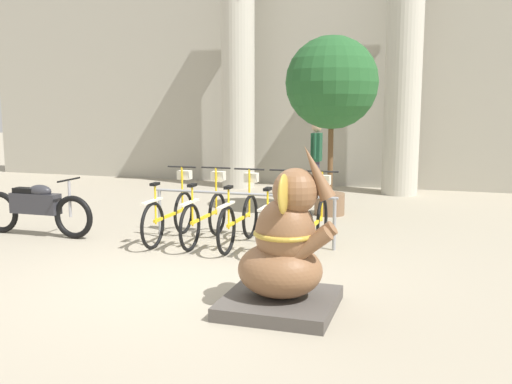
{
  "coord_description": "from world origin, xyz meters",
  "views": [
    {
      "loc": [
        2.77,
        -5.93,
        2.04
      ],
      "look_at": [
        0.7,
        0.61,
        1.0
      ],
      "focal_mm": 40.0,
      "sensor_mm": 36.0,
      "label": 1
    }
  ],
  "objects_px": {
    "bicycle_0": "(170,213)",
    "elephant_statue": "(284,254)",
    "bicycle_1": "(205,215)",
    "person_pedestrian": "(316,153)",
    "bicycle_3": "(277,220)",
    "bicycle_4": "(315,222)",
    "bicycle_2": "(240,218)",
    "motorcycle": "(36,207)",
    "potted_tree": "(332,86)"
  },
  "relations": [
    {
      "from": "bicycle_4",
      "to": "bicycle_2",
      "type": "bearing_deg",
      "value": -178.23
    },
    {
      "from": "elephant_statue",
      "to": "motorcycle",
      "type": "distance_m",
      "value": 5.02
    },
    {
      "from": "person_pedestrian",
      "to": "potted_tree",
      "type": "distance_m",
      "value": 2.39
    },
    {
      "from": "bicycle_2",
      "to": "person_pedestrian",
      "type": "relative_size",
      "value": 1.03
    },
    {
      "from": "bicycle_3",
      "to": "person_pedestrian",
      "type": "xyz_separation_m",
      "value": [
        -0.38,
        4.62,
        0.6
      ]
    },
    {
      "from": "bicycle_1",
      "to": "potted_tree",
      "type": "distance_m",
      "value": 3.66
    },
    {
      "from": "bicycle_0",
      "to": "potted_tree",
      "type": "bearing_deg",
      "value": 55.12
    },
    {
      "from": "elephant_statue",
      "to": "person_pedestrian",
      "type": "xyz_separation_m",
      "value": [
        -1.12,
        7.02,
        0.44
      ]
    },
    {
      "from": "motorcycle",
      "to": "bicycle_2",
      "type": "bearing_deg",
      "value": 6.29
    },
    {
      "from": "bicycle_4",
      "to": "elephant_statue",
      "type": "xyz_separation_m",
      "value": [
        0.19,
        -2.43,
        0.16
      ]
    },
    {
      "from": "person_pedestrian",
      "to": "bicycle_2",
      "type": "bearing_deg",
      "value": -92.28
    },
    {
      "from": "elephant_statue",
      "to": "person_pedestrian",
      "type": "bearing_deg",
      "value": 99.09
    },
    {
      "from": "person_pedestrian",
      "to": "bicycle_1",
      "type": "bearing_deg",
      "value": -99.22
    },
    {
      "from": "bicycle_2",
      "to": "bicycle_4",
      "type": "height_order",
      "value": "same"
    },
    {
      "from": "bicycle_1",
      "to": "person_pedestrian",
      "type": "distance_m",
      "value": 4.69
    },
    {
      "from": "bicycle_3",
      "to": "potted_tree",
      "type": "bearing_deg",
      "value": 84.57
    },
    {
      "from": "bicycle_4",
      "to": "person_pedestrian",
      "type": "height_order",
      "value": "person_pedestrian"
    },
    {
      "from": "elephant_statue",
      "to": "bicycle_1",
      "type": "bearing_deg",
      "value": 127.52
    },
    {
      "from": "elephant_statue",
      "to": "person_pedestrian",
      "type": "height_order",
      "value": "elephant_statue"
    },
    {
      "from": "motorcycle",
      "to": "potted_tree",
      "type": "relative_size",
      "value": 0.62
    },
    {
      "from": "bicycle_3",
      "to": "bicycle_4",
      "type": "relative_size",
      "value": 1.0
    },
    {
      "from": "bicycle_1",
      "to": "person_pedestrian",
      "type": "relative_size",
      "value": 1.03
    },
    {
      "from": "elephant_statue",
      "to": "person_pedestrian",
      "type": "distance_m",
      "value": 7.13
    },
    {
      "from": "bicycle_1",
      "to": "bicycle_3",
      "type": "bearing_deg",
      "value": -1.43
    },
    {
      "from": "bicycle_3",
      "to": "elephant_statue",
      "type": "relative_size",
      "value": 1.02
    },
    {
      "from": "bicycle_3",
      "to": "potted_tree",
      "type": "xyz_separation_m",
      "value": [
        0.26,
        2.78,
        1.98
      ]
    },
    {
      "from": "bicycle_3",
      "to": "potted_tree",
      "type": "height_order",
      "value": "potted_tree"
    },
    {
      "from": "bicycle_3",
      "to": "bicycle_0",
      "type": "bearing_deg",
      "value": -179.46
    },
    {
      "from": "motorcycle",
      "to": "potted_tree",
      "type": "height_order",
      "value": "potted_tree"
    },
    {
      "from": "bicycle_3",
      "to": "elephant_statue",
      "type": "distance_m",
      "value": 2.52
    },
    {
      "from": "bicycle_4",
      "to": "motorcycle",
      "type": "relative_size",
      "value": 0.85
    },
    {
      "from": "bicycle_0",
      "to": "elephant_statue",
      "type": "height_order",
      "value": "elephant_statue"
    },
    {
      "from": "bicycle_1",
      "to": "bicycle_4",
      "type": "bearing_deg",
      "value": -0.02
    },
    {
      "from": "bicycle_1",
      "to": "potted_tree",
      "type": "height_order",
      "value": "potted_tree"
    },
    {
      "from": "bicycle_1",
      "to": "bicycle_4",
      "type": "height_order",
      "value": "same"
    },
    {
      "from": "bicycle_0",
      "to": "elephant_statue",
      "type": "bearing_deg",
      "value": -44.52
    },
    {
      "from": "bicycle_3",
      "to": "person_pedestrian",
      "type": "relative_size",
      "value": 1.03
    },
    {
      "from": "bicycle_1",
      "to": "bicycle_2",
      "type": "bearing_deg",
      "value": -3.6
    },
    {
      "from": "bicycle_1",
      "to": "elephant_statue",
      "type": "distance_m",
      "value": 3.07
    },
    {
      "from": "motorcycle",
      "to": "bicycle_1",
      "type": "bearing_deg",
      "value": 8.31
    },
    {
      "from": "bicycle_1",
      "to": "bicycle_2",
      "type": "height_order",
      "value": "same"
    },
    {
      "from": "bicycle_2",
      "to": "motorcycle",
      "type": "bearing_deg",
      "value": -173.71
    },
    {
      "from": "bicycle_2",
      "to": "potted_tree",
      "type": "xyz_separation_m",
      "value": [
        0.82,
        2.78,
        1.98
      ]
    },
    {
      "from": "bicycle_1",
      "to": "bicycle_3",
      "type": "distance_m",
      "value": 1.12
    },
    {
      "from": "motorcycle",
      "to": "bicycle_3",
      "type": "bearing_deg",
      "value": 5.49
    },
    {
      "from": "bicycle_3",
      "to": "bicycle_4",
      "type": "bearing_deg",
      "value": 2.8
    },
    {
      "from": "elephant_statue",
      "to": "motorcycle",
      "type": "bearing_deg",
      "value": 156.05
    },
    {
      "from": "person_pedestrian",
      "to": "potted_tree",
      "type": "bearing_deg",
      "value": -70.81
    },
    {
      "from": "bicycle_1",
      "to": "motorcycle",
      "type": "xyz_separation_m",
      "value": [
        -2.72,
        -0.4,
        0.04
      ]
    },
    {
      "from": "bicycle_1",
      "to": "bicycle_3",
      "type": "xyz_separation_m",
      "value": [
        1.12,
        -0.03,
        0.0
      ]
    }
  ]
}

